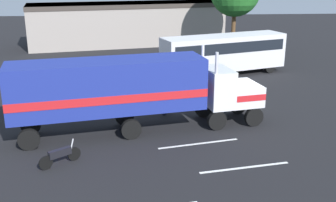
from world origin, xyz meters
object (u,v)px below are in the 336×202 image
semi_truck (129,88)px  person_bystander (164,101)px  motorcycle (60,155)px  parked_bus (224,51)px

semi_truck → person_bystander: bearing=51.2°
person_bystander → motorcycle: person_bystander is taller
person_bystander → parked_bus: bearing=59.9°
semi_truck → parked_bus: size_ratio=1.28×
semi_truck → motorcycle: (-3.15, -3.98, -2.04)m
semi_truck → person_bystander: size_ratio=8.81×
semi_truck → person_bystander: 3.71m
parked_bus → motorcycle: size_ratio=6.47×
parked_bus → person_bystander: bearing=-120.1°
semi_truck → motorcycle: semi_truck is taller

